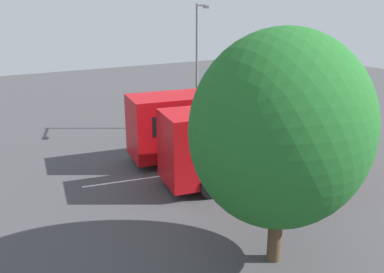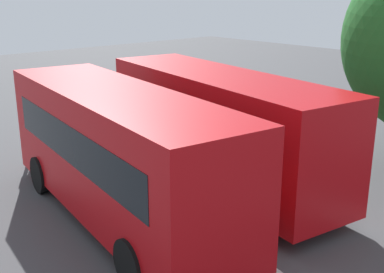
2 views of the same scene
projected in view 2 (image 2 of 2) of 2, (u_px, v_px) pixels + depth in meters
ground_plane at (183, 206)px, 13.47m from camera, size 68.52×68.52×0.00m
bus_far_left at (218, 124)px, 14.54m from camera, size 9.34×3.85×3.39m
bus_center_left at (117, 151)px, 12.19m from camera, size 9.32×3.68×3.39m
pedestrian at (27, 135)px, 16.25m from camera, size 0.36×0.36×1.81m
lane_stripe_outer_left at (183, 206)px, 13.47m from camera, size 13.74×2.43×0.01m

